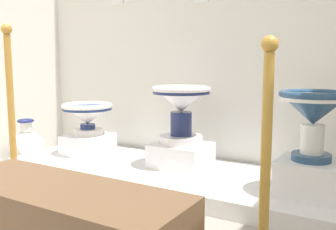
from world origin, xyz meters
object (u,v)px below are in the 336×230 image
(plinth_block_rightmost, at_px, (88,144))
(plinth_block_squat_floral, at_px, (310,178))
(plinth_block_broad_patterned, at_px, (181,155))
(stanchion_post_near_right, at_px, (264,212))
(decorative_vase_corner, at_px, (27,145))
(antique_toilet_broad_patterned, at_px, (181,104))
(stanchion_post_near_left, at_px, (14,156))
(antique_toilet_squat_floral, at_px, (314,110))
(antique_toilet_rightmost, at_px, (87,114))

(plinth_block_rightmost, bearing_deg, plinth_block_squat_floral, -3.13)
(plinth_block_broad_patterned, bearing_deg, plinth_block_rightmost, -176.66)
(stanchion_post_near_right, bearing_deg, decorative_vase_corner, 161.72)
(antique_toilet_broad_patterned, bearing_deg, decorative_vase_corner, -170.50)
(decorative_vase_corner, height_order, stanchion_post_near_left, stanchion_post_near_left)
(plinth_block_squat_floral, bearing_deg, antique_toilet_broad_patterned, 170.94)
(antique_toilet_broad_patterned, height_order, antique_toilet_squat_floral, antique_toilet_squat_floral)
(antique_toilet_rightmost, distance_m, stanchion_post_near_right, 2.01)
(antique_toilet_rightmost, relative_size, decorative_vase_corner, 1.10)
(plinth_block_rightmost, xyz_separation_m, antique_toilet_squat_floral, (1.78, -0.10, 0.41))
(stanchion_post_near_right, bearing_deg, plinth_block_rightmost, 151.78)
(decorative_vase_corner, bearing_deg, plinth_block_rightmost, 18.76)
(antique_toilet_rightmost, bearing_deg, decorative_vase_corner, -161.24)
(plinth_block_rightmost, distance_m, plinth_block_broad_patterned, 0.86)
(antique_toilet_rightmost, bearing_deg, plinth_block_broad_patterned, 3.34)
(antique_toilet_broad_patterned, distance_m, stanchion_post_near_left, 1.16)
(plinth_block_broad_patterned, distance_m, decorative_vase_corner, 1.42)
(plinth_block_squat_floral, relative_size, stanchion_post_near_right, 0.37)
(decorative_vase_corner, bearing_deg, antique_toilet_squat_floral, 2.14)
(antique_toilet_rightmost, bearing_deg, stanchion_post_near_left, -75.64)
(plinth_block_rightmost, xyz_separation_m, stanchion_post_near_left, (0.23, -0.89, 0.12))
(plinth_block_broad_patterned, xyz_separation_m, decorative_vase_corner, (-1.40, -0.23, -0.03))
(antique_toilet_broad_patterned, relative_size, plinth_block_squat_floral, 1.19)
(plinth_block_broad_patterned, height_order, plinth_block_squat_floral, plinth_block_squat_floral)
(plinth_block_broad_patterned, bearing_deg, antique_toilet_rightmost, -176.66)
(plinth_block_broad_patterned, distance_m, stanchion_post_near_left, 1.14)
(antique_toilet_squat_floral, relative_size, stanchion_post_near_right, 0.42)
(antique_toilet_broad_patterned, bearing_deg, stanchion_post_near_right, -47.77)
(plinth_block_broad_patterned, xyz_separation_m, stanchion_post_near_left, (-0.63, -0.94, 0.11))
(plinth_block_squat_floral, bearing_deg, stanchion_post_near_left, -153.07)
(stanchion_post_near_left, relative_size, stanchion_post_near_right, 1.13)
(antique_toilet_squat_floral, height_order, stanchion_post_near_right, stanchion_post_near_right)
(antique_toilet_rightmost, height_order, plinth_block_broad_patterned, antique_toilet_rightmost)
(plinth_block_broad_patterned, bearing_deg, stanchion_post_near_right, -47.77)
(plinth_block_rightmost, relative_size, plinth_block_squat_floral, 1.02)
(antique_toilet_squat_floral, bearing_deg, antique_toilet_broad_patterned, 170.94)
(plinth_block_broad_patterned, bearing_deg, decorative_vase_corner, -170.50)
(antique_toilet_rightmost, height_order, plinth_block_squat_floral, antique_toilet_rightmost)
(decorative_vase_corner, bearing_deg, stanchion_post_near_left, -42.44)
(stanchion_post_near_left, height_order, stanchion_post_near_right, stanchion_post_near_left)
(antique_toilet_rightmost, distance_m, decorative_vase_corner, 0.64)
(antique_toilet_rightmost, xyz_separation_m, stanchion_post_near_left, (0.23, -0.89, -0.14))
(plinth_block_broad_patterned, bearing_deg, antique_toilet_broad_patterned, 116.57)
(stanchion_post_near_left, bearing_deg, decorative_vase_corner, 137.56)
(plinth_block_broad_patterned, height_order, antique_toilet_broad_patterned, antique_toilet_broad_patterned)
(stanchion_post_near_left, bearing_deg, plinth_block_rightmost, 104.36)
(antique_toilet_broad_patterned, bearing_deg, antique_toilet_squat_floral, -9.06)
(antique_toilet_broad_patterned, xyz_separation_m, stanchion_post_near_left, (-0.63, -0.94, -0.26))
(plinth_block_squat_floral, xyz_separation_m, decorative_vase_corner, (-2.33, -0.09, -0.05))
(plinth_block_rightmost, distance_m, antique_toilet_broad_patterned, 0.94)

